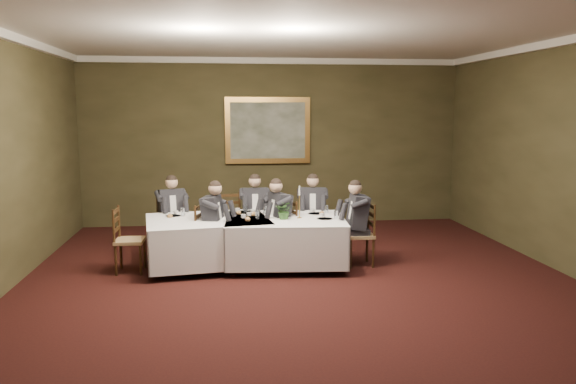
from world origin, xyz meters
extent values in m
plane|color=black|center=(0.00, 0.00, 0.00)|extent=(10.00, 10.00, 0.00)
cube|color=silver|center=(0.00, 0.00, 3.50)|extent=(8.00, 10.00, 0.10)
cube|color=#322F19|center=(0.00, 5.00, 1.75)|extent=(8.00, 0.10, 3.50)
cube|color=#322F19|center=(0.00, -5.00, 1.75)|extent=(8.00, 0.10, 3.50)
cube|color=white|center=(0.00, 4.95, 3.44)|extent=(8.00, 0.10, 0.12)
cube|color=black|center=(-0.11, 1.63, 0.73)|extent=(1.87, 1.47, 0.04)
cube|color=white|center=(-0.11, 1.63, 0.76)|extent=(1.94, 1.53, 0.02)
cube|color=white|center=(-0.11, 1.63, 0.42)|extent=(1.96, 1.55, 0.65)
cube|color=black|center=(-1.33, 1.74, 0.73)|extent=(1.95, 1.57, 0.04)
cube|color=white|center=(-1.33, 1.74, 0.76)|extent=(2.02, 1.64, 0.02)
cube|color=white|center=(-1.33, 1.74, 0.42)|extent=(2.04, 1.66, 0.65)
cube|color=olive|center=(-0.54, 2.61, 0.48)|extent=(0.44, 0.42, 0.05)
cube|color=black|center=(-0.53, 2.80, 0.73)|extent=(0.38, 0.03, 0.54)
cube|color=black|center=(-0.54, 2.61, 0.86)|extent=(0.42, 0.31, 0.55)
sphere|color=tan|center=(-0.54, 2.61, 1.24)|extent=(0.21, 0.21, 0.21)
cube|color=olive|center=(0.46, 2.53, 0.48)|extent=(0.49, 0.48, 0.05)
cube|color=black|center=(0.48, 2.72, 0.73)|extent=(0.38, 0.08, 0.54)
cube|color=black|center=(0.46, 2.53, 0.86)|extent=(0.46, 0.36, 0.55)
sphere|color=tan|center=(0.46, 2.53, 1.24)|extent=(0.24, 0.24, 0.21)
cube|color=olive|center=(-1.27, 1.73, 0.48)|extent=(0.52, 0.53, 0.05)
cube|color=black|center=(-1.46, 1.77, 0.73)|extent=(0.12, 0.38, 0.54)
cube|color=black|center=(-1.27, 1.73, 0.86)|extent=(0.41, 0.48, 0.55)
sphere|color=tan|center=(-1.27, 1.73, 1.24)|extent=(0.26, 0.26, 0.21)
cube|color=olive|center=(1.05, 1.54, 0.48)|extent=(0.42, 0.44, 0.05)
cube|color=black|center=(1.24, 1.54, 0.73)|extent=(0.03, 0.38, 0.54)
cube|color=black|center=(1.05, 1.54, 0.86)|extent=(0.31, 0.42, 0.55)
sphere|color=tan|center=(1.05, 1.54, 1.24)|extent=(0.21, 0.21, 0.21)
cube|color=olive|center=(-1.95, 2.61, 0.48)|extent=(0.55, 0.54, 0.05)
cube|color=black|center=(-2.01, 2.79, 0.73)|extent=(0.37, 0.15, 0.54)
cube|color=black|center=(-1.95, 2.61, 0.86)|extent=(0.50, 0.43, 0.55)
sphere|color=tan|center=(-1.95, 2.61, 1.24)|extent=(0.27, 0.27, 0.21)
cube|color=olive|center=(-0.96, 2.75, 0.48)|extent=(0.48, 0.46, 0.05)
cube|color=black|center=(-0.98, 2.94, 0.73)|extent=(0.38, 0.07, 0.54)
cube|color=olive|center=(-0.17, 1.90, 0.48)|extent=(0.56, 0.57, 0.05)
cube|color=black|center=(0.01, 1.97, 0.73)|extent=(0.17, 0.36, 0.54)
cube|color=black|center=(-0.17, 1.90, 0.86)|extent=(0.45, 0.51, 0.55)
sphere|color=tan|center=(-0.17, 1.90, 1.24)|extent=(0.27, 0.27, 0.21)
cube|color=olive|center=(-2.49, 1.58, 0.48)|extent=(0.43, 0.45, 0.05)
cube|color=black|center=(-2.68, 1.58, 0.73)|extent=(0.04, 0.38, 0.54)
imported|color=#2D5926|center=(-0.14, 1.56, 0.91)|extent=(0.34, 0.32, 0.30)
cylinder|color=gold|center=(0.10, 1.63, 0.78)|extent=(0.08, 0.08, 0.02)
cylinder|color=gold|center=(0.10, 1.63, 0.96)|extent=(0.02, 0.02, 0.35)
cylinder|color=white|center=(0.10, 1.63, 1.21)|extent=(0.02, 0.02, 0.15)
cylinder|color=white|center=(-0.58, 2.06, 0.77)|extent=(0.25, 0.25, 0.01)
cylinder|color=white|center=(-0.58, 2.21, 0.80)|extent=(0.08, 0.08, 0.05)
cylinder|color=white|center=(-0.41, 2.06, 0.83)|extent=(0.06, 0.06, 0.14)
cylinder|color=white|center=(-1.88, 2.06, 0.77)|extent=(0.25, 0.25, 0.01)
cylinder|color=white|center=(-1.88, 2.21, 0.80)|extent=(0.08, 0.08, 0.05)
cylinder|color=white|center=(-1.71, 2.06, 0.83)|extent=(0.06, 0.06, 0.14)
cube|color=#DCA250|center=(-0.11, 4.94, 2.00)|extent=(1.79, 0.08, 1.39)
cube|color=#424930|center=(-0.11, 4.90, 2.00)|extent=(1.57, 0.01, 1.17)
camera|label=1|loc=(-1.09, -6.91, 2.46)|focal=35.00mm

